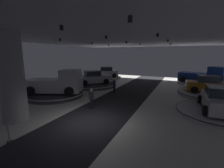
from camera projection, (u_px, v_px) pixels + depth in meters
ground at (89, 122)px, 9.89m from camera, size 24.00×44.00×0.06m
ceiling_with_spotlights at (86, 29)px, 8.84m from camera, size 24.00×44.00×0.39m
column_left at (11, 78)px, 9.63m from camera, size 1.54×1.54×5.50m
display_platform_mid_right at (217, 112)px, 11.23m from camera, size 5.55×5.55×0.23m
display_car_mid_right at (219, 100)px, 11.10m from camera, size 2.34×4.29×1.71m
display_platform_mid_left at (55, 94)px, 15.84m from camera, size 5.68×5.68×0.37m
pickup_truck_mid_left at (57, 83)px, 15.62m from camera, size 5.70×4.09×2.30m
display_platform_deep_right at (200, 84)px, 21.28m from camera, size 5.68×5.68×0.31m
pickup_truck_deep_right at (203, 76)px, 20.86m from camera, size 5.69×3.93×2.30m
display_platform_deep_left at (106, 78)px, 26.89m from camera, size 5.11×5.11×0.34m
display_car_deep_left at (106, 72)px, 26.72m from camera, size 4.57×3.44×1.71m
display_platform_far_right at (208, 94)px, 16.07m from camera, size 5.87×5.87×0.36m
display_car_far_right at (209, 85)px, 15.90m from camera, size 4.34×2.49×1.71m
display_platform_far_left at (94, 84)px, 20.96m from camera, size 6.08×6.08×0.32m
display_car_far_left at (93, 78)px, 20.78m from camera, size 4.14×4.33×1.71m
visitor_walking_near at (114, 84)px, 17.17m from camera, size 0.32×0.32×1.59m
visitor_walking_far at (91, 98)px, 12.04m from camera, size 0.32×0.32×1.59m
stanchion_a at (9, 135)px, 7.54m from camera, size 0.28×0.28×1.01m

